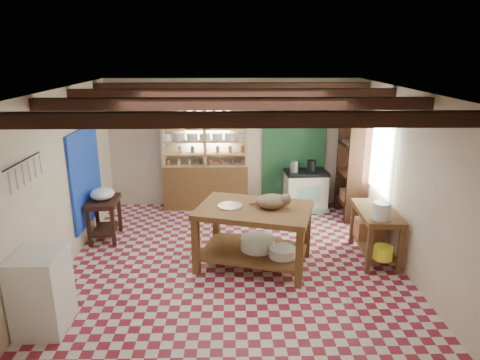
{
  "coord_description": "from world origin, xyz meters",
  "views": [
    {
      "loc": [
        -0.04,
        -6.01,
        3.13
      ],
      "look_at": [
        0.1,
        0.3,
        1.2
      ],
      "focal_mm": 32.0,
      "sensor_mm": 36.0,
      "label": 1
    }
  ],
  "objects_px": {
    "cat": "(272,201)",
    "stove": "(305,190)",
    "white_cabinet": "(42,291)",
    "work_table": "(254,237)",
    "prep_table": "(105,219)",
    "right_counter": "(375,234)"
  },
  "relations": [
    {
      "from": "cat",
      "to": "stove",
      "type": "bearing_deg",
      "value": 75.05
    },
    {
      "from": "white_cabinet",
      "to": "cat",
      "type": "xyz_separation_m",
      "value": [
        2.77,
        1.45,
        0.55
      ]
    },
    {
      "from": "work_table",
      "to": "stove",
      "type": "xyz_separation_m",
      "value": [
        1.17,
        2.33,
        -0.06
      ]
    },
    {
      "from": "work_table",
      "to": "prep_table",
      "type": "height_order",
      "value": "work_table"
    },
    {
      "from": "prep_table",
      "to": "white_cabinet",
      "type": "height_order",
      "value": "white_cabinet"
    },
    {
      "from": "right_counter",
      "to": "work_table",
      "type": "bearing_deg",
      "value": -172.28
    },
    {
      "from": "cat",
      "to": "white_cabinet",
      "type": "bearing_deg",
      "value": -145.99
    },
    {
      "from": "prep_table",
      "to": "cat",
      "type": "bearing_deg",
      "value": -24.29
    },
    {
      "from": "white_cabinet",
      "to": "work_table",
      "type": "bearing_deg",
      "value": 29.32
    },
    {
      "from": "prep_table",
      "to": "right_counter",
      "type": "bearing_deg",
      "value": -14.56
    },
    {
      "from": "stove",
      "to": "white_cabinet",
      "type": "bearing_deg",
      "value": -137.71
    },
    {
      "from": "right_counter",
      "to": "white_cabinet",
      "type": "bearing_deg",
      "value": -157.12
    },
    {
      "from": "stove",
      "to": "prep_table",
      "type": "bearing_deg",
      "value": -163.54
    },
    {
      "from": "prep_table",
      "to": "right_counter",
      "type": "relative_size",
      "value": 0.65
    },
    {
      "from": "stove",
      "to": "white_cabinet",
      "type": "relative_size",
      "value": 0.87
    },
    {
      "from": "prep_table",
      "to": "right_counter",
      "type": "distance_m",
      "value": 4.45
    },
    {
      "from": "work_table",
      "to": "cat",
      "type": "bearing_deg",
      "value": 11.31
    },
    {
      "from": "stove",
      "to": "cat",
      "type": "relative_size",
      "value": 1.8
    },
    {
      "from": "stove",
      "to": "white_cabinet",
      "type": "distance_m",
      "value": 5.3
    },
    {
      "from": "right_counter",
      "to": "prep_table",
      "type": "bearing_deg",
      "value": 171.8
    },
    {
      "from": "work_table",
      "to": "cat",
      "type": "height_order",
      "value": "cat"
    },
    {
      "from": "work_table",
      "to": "right_counter",
      "type": "relative_size",
      "value": 1.46
    }
  ]
}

